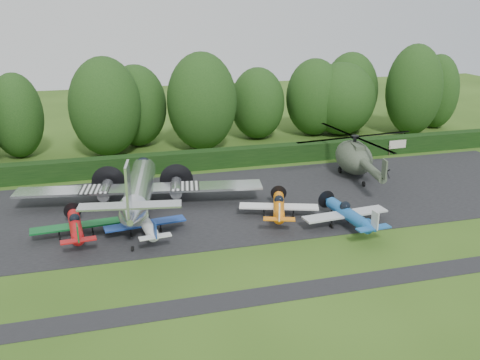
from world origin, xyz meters
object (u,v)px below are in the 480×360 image
object	(u,v)px
light_plane_red	(76,226)
light_plane_white	(146,224)
light_plane_orange	(279,207)
transport_plane	(140,190)
helicopter	(354,155)
sign_board	(400,145)
light_plane_blue	(349,214)

from	to	relation	value
light_plane_red	light_plane_white	distance (m)	5.37
light_plane_red	light_plane_orange	size ratio (longest dim) A/B	1.00
transport_plane	light_plane_white	size ratio (longest dim) A/B	3.24
transport_plane	light_plane_white	distance (m)	5.48
transport_plane	light_plane_orange	xyz separation A→B (m)	(11.06, -4.86, -0.87)
transport_plane	light_plane_orange	size ratio (longest dim) A/B	3.09
light_plane_orange	light_plane_red	bearing A→B (deg)	160.02
helicopter	sign_board	size ratio (longest dim) A/B	4.99
sign_board	light_plane_orange	bearing A→B (deg)	-139.76
transport_plane	helicopter	xyz separation A→B (m)	(22.39, 3.92, 0.37)
light_plane_white	light_plane_blue	world-z (taller)	light_plane_blue
transport_plane	light_plane_white	world-z (taller)	transport_plane
light_plane_red	light_plane_orange	distance (m)	16.42
transport_plane	helicopter	size ratio (longest dim) A/B	1.39
light_plane_red	light_plane_white	xyz separation A→B (m)	(5.30, -0.85, -0.05)
light_plane_orange	sign_board	xyz separation A→B (m)	(20.41, 14.66, 0.12)
light_plane_white	light_plane_orange	bearing A→B (deg)	9.29
light_plane_white	transport_plane	bearing A→B (deg)	95.95
transport_plane	helicopter	world-z (taller)	transport_plane
light_plane_red	light_plane_white	world-z (taller)	light_plane_red
light_plane_white	helicopter	xyz separation A→B (m)	(22.44, 9.32, 1.29)
light_plane_red	transport_plane	bearing A→B (deg)	45.18
light_plane_blue	helicopter	distance (m)	13.76
light_plane_white	helicopter	size ratio (longest dim) A/B	0.43
light_plane_orange	helicopter	xyz separation A→B (m)	(11.33, 8.78, 1.24)
light_plane_red	helicopter	distance (m)	29.03
sign_board	transport_plane	bearing A→B (deg)	-158.14
transport_plane	light_plane_white	xyz separation A→B (m)	(-0.05, -5.40, -0.92)
helicopter	light_plane_blue	bearing A→B (deg)	-127.44
light_plane_red	light_plane_blue	world-z (taller)	light_plane_blue
light_plane_orange	light_plane_blue	world-z (taller)	light_plane_blue
light_plane_white	light_plane_orange	size ratio (longest dim) A/B	0.95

